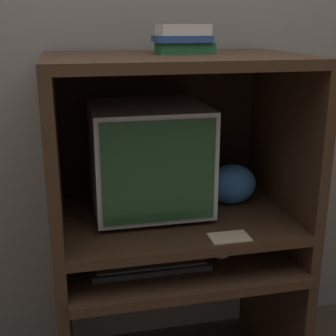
{
  "coord_description": "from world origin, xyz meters",
  "views": [
    {
      "loc": [
        -0.4,
        -1.35,
        1.51
      ],
      "look_at": [
        -0.03,
        0.32,
        0.98
      ],
      "focal_mm": 50.0,
      "sensor_mm": 36.0,
      "label": 1
    }
  ],
  "objects_px": {
    "mouse": "(222,255)",
    "snack_bag": "(232,184)",
    "book_stack": "(183,39)",
    "keyboard": "(150,264)",
    "crt_monitor": "(148,157)"
  },
  "relations": [
    {
      "from": "mouse",
      "to": "book_stack",
      "type": "height_order",
      "value": "book_stack"
    },
    {
      "from": "keyboard",
      "to": "snack_bag",
      "type": "bearing_deg",
      "value": 25.92
    },
    {
      "from": "mouse",
      "to": "snack_bag",
      "type": "height_order",
      "value": "snack_bag"
    },
    {
      "from": "book_stack",
      "to": "keyboard",
      "type": "bearing_deg",
      "value": -131.22
    },
    {
      "from": "keyboard",
      "to": "book_stack",
      "type": "relative_size",
      "value": 2.02
    },
    {
      "from": "keyboard",
      "to": "mouse",
      "type": "xyz_separation_m",
      "value": [
        0.28,
        0.0,
        0.0
      ]
    },
    {
      "from": "snack_bag",
      "to": "book_stack",
      "type": "bearing_deg",
      "value": 177.44
    },
    {
      "from": "mouse",
      "to": "keyboard",
      "type": "bearing_deg",
      "value": -179.64
    },
    {
      "from": "mouse",
      "to": "snack_bag",
      "type": "relative_size",
      "value": 0.29
    },
    {
      "from": "keyboard",
      "to": "crt_monitor",
      "type": "bearing_deg",
      "value": 80.13
    },
    {
      "from": "keyboard",
      "to": "snack_bag",
      "type": "xyz_separation_m",
      "value": [
        0.38,
        0.19,
        0.22
      ]
    },
    {
      "from": "crt_monitor",
      "to": "mouse",
      "type": "distance_m",
      "value": 0.48
    },
    {
      "from": "snack_bag",
      "to": "book_stack",
      "type": "height_order",
      "value": "book_stack"
    },
    {
      "from": "keyboard",
      "to": "book_stack",
      "type": "bearing_deg",
      "value": 48.78
    },
    {
      "from": "keyboard",
      "to": "snack_bag",
      "type": "height_order",
      "value": "snack_bag"
    }
  ]
}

